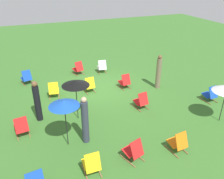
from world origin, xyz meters
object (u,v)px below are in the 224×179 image
object	(u,v)px
deckchair_0	(134,151)
deckchair_5	(125,82)
deckchair_12	(21,127)
person_2	(85,121)
deckchair_6	(141,101)
deckchair_3	(89,85)
deckchair_4	(210,94)
umbrella_1	(75,83)
person_1	(159,73)
deckchair_1	(178,143)
deckchair_10	(92,164)
deckchair_11	(102,67)
deckchair_8	(54,90)
deckchair_9	(26,78)
deckchair_7	(78,68)
umbrella_2	(64,103)
person_0	(37,102)

from	to	relation	value
deckchair_0	deckchair_5	distance (m)	5.56
deckchair_12	person_2	size ratio (longest dim) A/B	0.44
deckchair_5	person_2	distance (m)	4.91
deckchair_5	deckchair_6	size ratio (longest dim) A/B	1.00
deckchair_3	deckchair_6	size ratio (longest dim) A/B	1.00
deckchair_12	deckchair_5	bearing A→B (deg)	-164.98
deckchair_5	deckchair_12	bearing A→B (deg)	16.97
deckchair_4	umbrella_1	distance (m)	6.62
deckchair_0	person_1	xyz separation A→B (m)	(-3.72, -4.53, 0.53)
deckchair_1	deckchair_5	world-z (taller)	same
deckchair_10	umbrella_1	size ratio (longest dim) A/B	0.46
deckchair_1	umbrella_1	world-z (taller)	umbrella_1
deckchair_11	deckchair_12	bearing A→B (deg)	49.58
deckchair_11	deckchair_12	size ratio (longest dim) A/B	1.00
deckchair_6	person_1	bearing A→B (deg)	-147.51
deckchair_0	deckchair_8	distance (m)	5.83
deckchair_0	deckchair_4	distance (m)	5.77
deckchair_5	deckchair_0	bearing A→B (deg)	62.31
deckchair_1	deckchair_11	xyz separation A→B (m)	(0.03, -7.94, 0.00)
deckchair_9	deckchair_11	distance (m)	4.55
deckchair_3	deckchair_7	bearing A→B (deg)	-96.77
deckchair_10	umbrella_2	bearing A→B (deg)	-76.19
deckchair_11	deckchair_3	bearing A→B (deg)	61.54
deckchair_7	deckchair_8	bearing A→B (deg)	35.26
deckchair_1	deckchair_8	bearing A→B (deg)	-65.54
person_0	person_2	size ratio (longest dim) A/B	0.96
deckchair_0	deckchair_8	xyz separation A→B (m)	(1.75, -5.56, 0.00)
deckchair_4	umbrella_1	world-z (taller)	umbrella_1
deckchair_4	deckchair_9	world-z (taller)	same
deckchair_5	person_0	xyz separation A→B (m)	(4.71, 1.48, 0.52)
deckchair_3	deckchair_1	bearing A→B (deg)	99.77
deckchair_0	umbrella_2	size ratio (longest dim) A/B	0.46
deckchair_6	deckchair_9	bearing A→B (deg)	-53.34
deckchair_0	deckchair_12	world-z (taller)	same
deckchair_10	umbrella_2	distance (m)	2.19
deckchair_0	person_0	world-z (taller)	person_0
deckchair_8	deckchair_12	bearing A→B (deg)	68.45
deckchair_6	umbrella_2	size ratio (longest dim) A/B	0.45
deckchair_5	deckchair_8	size ratio (longest dim) A/B	1.00
deckchair_9	deckchair_10	distance (m)	7.91
deckchair_0	deckchair_5	size ratio (longest dim) A/B	1.04
deckchair_11	umbrella_2	xyz separation A→B (m)	(3.51, 6.14, 1.39)
deckchair_8	deckchair_7	bearing A→B (deg)	-117.44
deckchair_12	deckchair_7	bearing A→B (deg)	-132.79
person_0	deckchair_6	bearing A→B (deg)	68.46
deckchair_9	deckchair_10	world-z (taller)	same
deckchair_10	person_2	bearing A→B (deg)	-99.62
deckchair_6	person_1	size ratio (longest dim) A/B	0.44
deckchair_9	person_2	bearing A→B (deg)	90.33
deckchair_6	person_2	size ratio (longest dim) A/B	0.44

